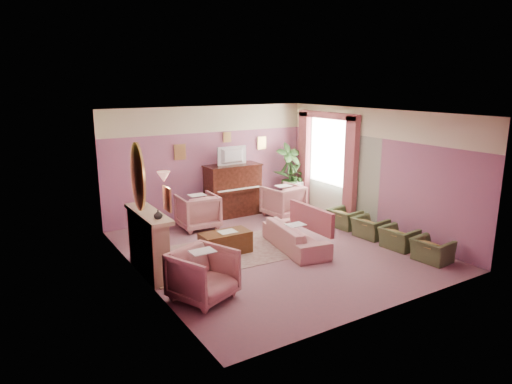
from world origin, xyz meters
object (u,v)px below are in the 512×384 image
floral_armchair_front (203,272)px  side_table (294,194)px  floral_armchair_right (283,199)px  olive_chair_c (370,225)px  television (233,154)px  olive_chair_d (345,216)px  olive_chair_a (432,247)px  sofa (295,232)px  floral_armchair_left (198,209)px  olive_chair_b (399,235)px  piano (233,191)px  coffee_table (225,243)px

floral_armchair_front → side_table: size_ratio=1.30×
floral_armchair_right → olive_chair_c: size_ratio=1.32×
television → olive_chair_d: size_ratio=1.17×
floral_armchair_right → olive_chair_a: (0.71, -4.00, -0.16)m
sofa → floral_armchair_left: bearing=116.1°
olive_chair_a → olive_chair_b: same height
television → floral_armchair_right: bearing=-35.3°
television → olive_chair_b: size_ratio=1.17×
floral_armchair_right → olive_chair_b: bearing=-77.4°
television → sofa: 3.06m
floral_armchair_left → olive_chair_a: (2.98, -4.26, -0.16)m
piano → floral_armchair_left: 1.35m
floral_armchair_front → olive_chair_c: size_ratio=1.32×
sofa → floral_armchair_right: size_ratio=2.02×
coffee_table → sofa: size_ratio=0.55×
floral_armchair_right → floral_armchair_left: bearing=173.4°
television → floral_armchair_front: 4.83m
floral_armchair_left → sofa: bearing=-63.9°
olive_chair_d → coffee_table: bearing=-179.8°
floral_armchair_right → floral_armchair_front: (-3.71, -3.12, 0.00)m
floral_armchair_left → floral_armchair_front: (-1.45, -3.38, 0.00)m
olive_chair_c → side_table: bearing=87.2°
floral_armchair_right → side_table: bearing=38.2°
coffee_table → olive_chair_b: olive_chair_b is taller
sofa → olive_chair_d: bearing=16.0°
coffee_table → olive_chair_a: bearing=-37.4°
piano → olive_chair_d: (1.74, -2.32, -0.35)m
coffee_table → floral_armchair_front: (-1.22, -1.57, 0.23)m
olive_chair_a → side_table: (0.15, 4.67, 0.05)m
coffee_table → floral_armchair_right: bearing=31.9°
olive_chair_d → side_table: 2.22m
piano → television: 0.95m
floral_armchair_front → olive_chair_a: bearing=-11.3°
television → olive_chair_b: (1.74, -3.91, -1.30)m
floral_armchair_front → olive_chair_a: size_ratio=1.32×
olive_chair_a → olive_chair_b: 0.82m
floral_armchair_front → olive_chair_a: floral_armchair_front is taller
sofa → side_table: (1.98, 2.74, -0.02)m
piano → floral_armchair_left: piano is taller
floral_armchair_front → piano: bearing=55.5°
olive_chair_b → floral_armchair_left: bearing=130.9°
floral_armchair_front → coffee_table: bearing=52.0°
floral_armchair_left → floral_armchair_right: bearing=-6.6°
piano → olive_chair_d: piano is taller
piano → coffee_table: (-1.46, -2.33, -0.43)m
coffee_table → olive_chair_b: (3.20, -1.63, 0.07)m
piano → olive_chair_a: (1.74, -4.78, -0.35)m
television → olive_chair_a: size_ratio=1.17×
olive_chair_a → olive_chair_c: bearing=90.0°
sofa → coffee_table: bearing=159.2°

